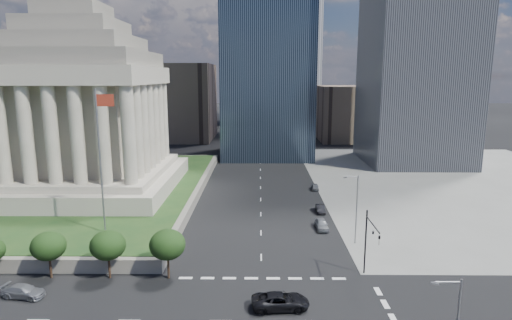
{
  "coord_description": "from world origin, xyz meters",
  "views": [
    {
      "loc": [
        -0.25,
        -32.99,
        23.54
      ],
      "look_at": [
        -0.62,
        12.22,
        14.67
      ],
      "focal_mm": 30.0,
      "sensor_mm": 36.0,
      "label": 1
    }
  ],
  "objects_px": {
    "war_memorial": "(80,88)",
    "suv_grey": "(24,291)",
    "parked_sedan_far": "(315,187)",
    "street_lamp_north": "(356,205)",
    "parked_sedan_near": "(322,224)",
    "traffic_signal_ne": "(370,238)",
    "pickup_truck": "(280,301)",
    "flagpole": "(101,154)",
    "parked_sedan_mid": "(320,209)"
  },
  "relations": [
    {
      "from": "war_memorial",
      "to": "suv_grey",
      "type": "xyz_separation_m",
      "value": [
        8.21,
        -38.57,
        -20.72
      ]
    },
    {
      "from": "war_memorial",
      "to": "parked_sedan_far",
      "type": "relative_size",
      "value": 10.58
    },
    {
      "from": "street_lamp_north",
      "to": "parked_sedan_near",
      "type": "height_order",
      "value": "street_lamp_north"
    },
    {
      "from": "war_memorial",
      "to": "traffic_signal_ne",
      "type": "bearing_deg",
      "value": -36.42
    },
    {
      "from": "traffic_signal_ne",
      "to": "parked_sedan_near",
      "type": "xyz_separation_m",
      "value": [
        -2.99,
        17.06,
        -4.48
      ]
    },
    {
      "from": "pickup_truck",
      "to": "flagpole",
      "type": "bearing_deg",
      "value": 50.31
    },
    {
      "from": "traffic_signal_ne",
      "to": "parked_sedan_far",
      "type": "height_order",
      "value": "traffic_signal_ne"
    },
    {
      "from": "pickup_truck",
      "to": "street_lamp_north",
      "type": "bearing_deg",
      "value": -37.45
    },
    {
      "from": "street_lamp_north",
      "to": "parked_sedan_far",
      "type": "distance_m",
      "value": 29.78
    },
    {
      "from": "flagpole",
      "to": "suv_grey",
      "type": "distance_m",
      "value": 19.56
    },
    {
      "from": "war_memorial",
      "to": "pickup_truck",
      "type": "distance_m",
      "value": 58.04
    },
    {
      "from": "flagpole",
      "to": "parked_sedan_mid",
      "type": "height_order",
      "value": "flagpole"
    },
    {
      "from": "flagpole",
      "to": "traffic_signal_ne",
      "type": "height_order",
      "value": "flagpole"
    },
    {
      "from": "pickup_truck",
      "to": "traffic_signal_ne",
      "type": "bearing_deg",
      "value": -63.57
    },
    {
      "from": "war_memorial",
      "to": "traffic_signal_ne",
      "type": "xyz_separation_m",
      "value": [
        46.5,
        -34.3,
        -16.15
      ]
    },
    {
      "from": "war_memorial",
      "to": "traffic_signal_ne",
      "type": "distance_m",
      "value": 60.0
    },
    {
      "from": "war_memorial",
      "to": "parked_sedan_mid",
      "type": "relative_size",
      "value": 9.85
    },
    {
      "from": "war_memorial",
      "to": "suv_grey",
      "type": "bearing_deg",
      "value": -77.98
    },
    {
      "from": "war_memorial",
      "to": "parked_sedan_near",
      "type": "relative_size",
      "value": 8.62
    },
    {
      "from": "parked_sedan_near",
      "to": "war_memorial",
      "type": "bearing_deg",
      "value": 157.23
    },
    {
      "from": "street_lamp_north",
      "to": "parked_sedan_mid",
      "type": "bearing_deg",
      "value": 101.35
    },
    {
      "from": "traffic_signal_ne",
      "to": "street_lamp_north",
      "type": "height_order",
      "value": "street_lamp_north"
    },
    {
      "from": "pickup_truck",
      "to": "parked_sedan_near",
      "type": "xyz_separation_m",
      "value": [
        7.58,
        23.42,
        -0.06
      ]
    },
    {
      "from": "traffic_signal_ne",
      "to": "suv_grey",
      "type": "height_order",
      "value": "traffic_signal_ne"
    },
    {
      "from": "street_lamp_north",
      "to": "parked_sedan_near",
      "type": "bearing_deg",
      "value": 123.54
    },
    {
      "from": "parked_sedan_far",
      "to": "suv_grey",
      "type": "bearing_deg",
      "value": -125.71
    },
    {
      "from": "street_lamp_north",
      "to": "war_memorial",
      "type": "bearing_deg",
      "value": 154.08
    },
    {
      "from": "parked_sedan_mid",
      "to": "flagpole",
      "type": "bearing_deg",
      "value": -154.47
    },
    {
      "from": "parked_sedan_mid",
      "to": "parked_sedan_far",
      "type": "height_order",
      "value": "parked_sedan_mid"
    },
    {
      "from": "flagpole",
      "to": "parked_sedan_far",
      "type": "relative_size",
      "value": 5.42
    },
    {
      "from": "flagpole",
      "to": "parked_sedan_near",
      "type": "height_order",
      "value": "flagpole"
    },
    {
      "from": "parked_sedan_mid",
      "to": "war_memorial",
      "type": "bearing_deg",
      "value": 169.15
    },
    {
      "from": "traffic_signal_ne",
      "to": "parked_sedan_far",
      "type": "relative_size",
      "value": 2.17
    },
    {
      "from": "traffic_signal_ne",
      "to": "parked_sedan_mid",
      "type": "bearing_deg",
      "value": 94.53
    },
    {
      "from": "suv_grey",
      "to": "traffic_signal_ne",
      "type": "bearing_deg",
      "value": -74.42
    },
    {
      "from": "war_memorial",
      "to": "suv_grey",
      "type": "distance_m",
      "value": 44.55
    },
    {
      "from": "pickup_truck",
      "to": "parked_sedan_mid",
      "type": "relative_size",
      "value": 1.51
    },
    {
      "from": "flagpole",
      "to": "street_lamp_north",
      "type": "bearing_deg",
      "value": 1.63
    },
    {
      "from": "flagpole",
      "to": "traffic_signal_ne",
      "type": "bearing_deg",
      "value": -16.71
    },
    {
      "from": "war_memorial",
      "to": "flagpole",
      "type": "height_order",
      "value": "war_memorial"
    },
    {
      "from": "suv_grey",
      "to": "parked_sedan_mid",
      "type": "relative_size",
      "value": 1.19
    },
    {
      "from": "parked_sedan_far",
      "to": "pickup_truck",
      "type": "bearing_deg",
      "value": -97.49
    },
    {
      "from": "street_lamp_north",
      "to": "suv_grey",
      "type": "height_order",
      "value": "street_lamp_north"
    },
    {
      "from": "street_lamp_north",
      "to": "parked_sedan_far",
      "type": "height_order",
      "value": "street_lamp_north"
    },
    {
      "from": "flagpole",
      "to": "street_lamp_north",
      "type": "relative_size",
      "value": 2.0
    },
    {
      "from": "war_memorial",
      "to": "parked_sedan_far",
      "type": "height_order",
      "value": "war_memorial"
    },
    {
      "from": "traffic_signal_ne",
      "to": "suv_grey",
      "type": "relative_size",
      "value": 1.7
    },
    {
      "from": "traffic_signal_ne",
      "to": "flagpole",
      "type": "bearing_deg",
      "value": 163.29
    },
    {
      "from": "street_lamp_north",
      "to": "traffic_signal_ne",
      "type": "bearing_deg",
      "value": -94.19
    },
    {
      "from": "traffic_signal_ne",
      "to": "street_lamp_north",
      "type": "distance_m",
      "value": 11.34
    }
  ]
}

